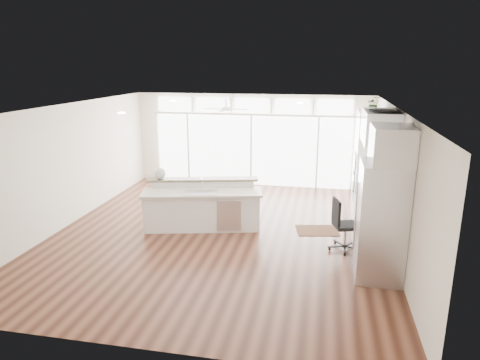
# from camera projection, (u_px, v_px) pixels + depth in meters

# --- Properties ---
(floor) EXTENTS (7.00, 8.00, 0.02)m
(floor) POSITION_uv_depth(u_px,v_px,m) (220.00, 233.00, 9.27)
(floor) COLOR #3D1D12
(floor) RESTS_ON ground
(ceiling) EXTENTS (7.00, 8.00, 0.02)m
(ceiling) POSITION_uv_depth(u_px,v_px,m) (219.00, 107.00, 8.55)
(ceiling) COLOR white
(ceiling) RESTS_ON wall_back
(wall_back) EXTENTS (7.00, 0.04, 2.70)m
(wall_back) POSITION_uv_depth(u_px,v_px,m) (252.00, 140.00, 12.69)
(wall_back) COLOR white
(wall_back) RESTS_ON floor
(wall_front) EXTENTS (7.00, 0.04, 2.70)m
(wall_front) POSITION_uv_depth(u_px,v_px,m) (139.00, 253.00, 5.12)
(wall_front) COLOR white
(wall_front) RESTS_ON floor
(wall_left) EXTENTS (0.04, 8.00, 2.70)m
(wall_left) POSITION_uv_depth(u_px,v_px,m) (68.00, 165.00, 9.57)
(wall_left) COLOR white
(wall_left) RESTS_ON floor
(wall_right) EXTENTS (0.04, 8.00, 2.70)m
(wall_right) POSITION_uv_depth(u_px,v_px,m) (395.00, 181.00, 8.25)
(wall_right) COLOR white
(wall_right) RESTS_ON floor
(glass_wall) EXTENTS (5.80, 0.06, 2.08)m
(glass_wall) POSITION_uv_depth(u_px,v_px,m) (251.00, 150.00, 12.72)
(glass_wall) COLOR white
(glass_wall) RESTS_ON wall_back
(transom_row) EXTENTS (5.90, 0.06, 0.40)m
(transom_row) POSITION_uv_depth(u_px,v_px,m) (252.00, 105.00, 12.37)
(transom_row) COLOR white
(transom_row) RESTS_ON wall_back
(desk_window) EXTENTS (0.04, 0.85, 0.85)m
(desk_window) POSITION_uv_depth(u_px,v_px,m) (392.00, 168.00, 8.49)
(desk_window) COLOR white
(desk_window) RESTS_ON wall_right
(ceiling_fan) EXTENTS (1.16, 1.16, 0.32)m
(ceiling_fan) POSITION_uv_depth(u_px,v_px,m) (226.00, 105.00, 11.36)
(ceiling_fan) COLOR silver
(ceiling_fan) RESTS_ON ceiling
(recessed_lights) EXTENTS (3.40, 3.00, 0.02)m
(recessed_lights) POSITION_uv_depth(u_px,v_px,m) (221.00, 107.00, 8.75)
(recessed_lights) COLOR #F0E4CC
(recessed_lights) RESTS_ON ceiling
(oven_cabinet) EXTENTS (0.64, 1.20, 2.50)m
(oven_cabinet) POSITION_uv_depth(u_px,v_px,m) (369.00, 165.00, 10.04)
(oven_cabinet) COLOR white
(oven_cabinet) RESTS_ON floor
(desk_nook) EXTENTS (0.72, 1.30, 0.76)m
(desk_nook) POSITION_uv_depth(u_px,v_px,m) (370.00, 222.00, 8.86)
(desk_nook) COLOR white
(desk_nook) RESTS_ON floor
(upper_cabinets) EXTENTS (0.64, 1.30, 0.64)m
(upper_cabinets) POSITION_uv_depth(u_px,v_px,m) (380.00, 127.00, 8.34)
(upper_cabinets) COLOR white
(upper_cabinets) RESTS_ON wall_right
(refrigerator) EXTENTS (0.76, 0.90, 2.00)m
(refrigerator) POSITION_uv_depth(u_px,v_px,m) (381.00, 221.00, 7.14)
(refrigerator) COLOR silver
(refrigerator) RESTS_ON floor
(fridge_cabinet) EXTENTS (0.64, 0.90, 0.60)m
(fridge_cabinet) POSITION_uv_depth(u_px,v_px,m) (392.00, 145.00, 6.79)
(fridge_cabinet) COLOR white
(fridge_cabinet) RESTS_ON wall_right
(framed_photos) EXTENTS (0.06, 0.22, 0.80)m
(framed_photos) POSITION_uv_depth(u_px,v_px,m) (387.00, 168.00, 9.12)
(framed_photos) COLOR black
(framed_photos) RESTS_ON wall_right
(kitchen_island) EXTENTS (2.76, 1.55, 1.04)m
(kitchen_island) POSITION_uv_depth(u_px,v_px,m) (202.00, 206.00, 9.41)
(kitchen_island) COLOR white
(kitchen_island) RESTS_ON floor
(rug) EXTENTS (1.00, 0.81, 0.01)m
(rug) POSITION_uv_depth(u_px,v_px,m) (317.00, 230.00, 9.39)
(rug) COLOR #321B0F
(rug) RESTS_ON floor
(office_chair) EXTENTS (0.66, 0.63, 1.03)m
(office_chair) POSITION_uv_depth(u_px,v_px,m) (346.00, 225.00, 8.30)
(office_chair) COLOR black
(office_chair) RESTS_ON floor
(fishbowl) EXTENTS (0.28, 0.28, 0.26)m
(fishbowl) POSITION_uv_depth(u_px,v_px,m) (160.00, 173.00, 9.60)
(fishbowl) COLOR silver
(fishbowl) RESTS_ON kitchen_island
(monitor) EXTENTS (0.08, 0.48, 0.40)m
(monitor) POSITION_uv_depth(u_px,v_px,m) (368.00, 195.00, 8.72)
(monitor) COLOR black
(monitor) RESTS_ON desk_nook
(keyboard) EXTENTS (0.13, 0.33, 0.02)m
(keyboard) POSITION_uv_depth(u_px,v_px,m) (359.00, 203.00, 8.81)
(keyboard) COLOR silver
(keyboard) RESTS_ON desk_nook
(potted_plant) EXTENTS (0.32, 0.35, 0.26)m
(potted_plant) POSITION_uv_depth(u_px,v_px,m) (374.00, 105.00, 9.68)
(potted_plant) COLOR #2C5926
(potted_plant) RESTS_ON oven_cabinet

